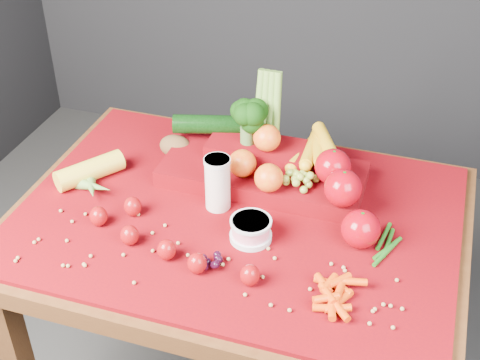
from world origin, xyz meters
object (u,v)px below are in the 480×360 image
(yogurt_bowl, at_px, (251,229))
(table, at_px, (238,247))
(milk_glass, at_px, (218,181))
(produce_mound, at_px, (277,165))

(yogurt_bowl, bearing_deg, table, 126.73)
(milk_glass, xyz_separation_m, yogurt_bowl, (0.11, -0.09, -0.05))
(table, distance_m, milk_glass, 0.19)
(produce_mound, bearing_deg, yogurt_bowl, -89.80)
(table, bearing_deg, yogurt_bowl, -53.27)
(yogurt_bowl, relative_size, produce_mound, 0.16)
(table, relative_size, produce_mound, 1.83)
(milk_glass, height_order, produce_mound, produce_mound)
(table, xyz_separation_m, yogurt_bowl, (0.06, -0.08, 0.14))
(milk_glass, bearing_deg, yogurt_bowl, -39.28)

